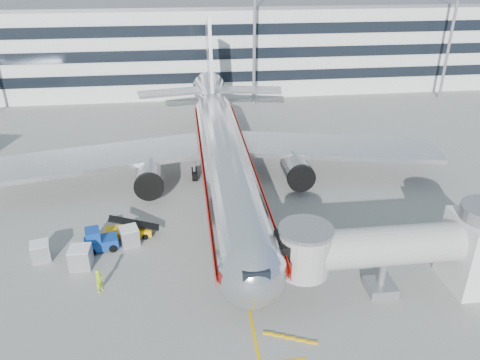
{
  "coord_description": "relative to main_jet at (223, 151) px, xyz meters",
  "views": [
    {
      "loc": [
        -3.97,
        -35.51,
        23.97
      ],
      "look_at": [
        1.02,
        4.79,
        4.0
      ],
      "focal_mm": 35.0,
      "sensor_mm": 36.0,
      "label": 1
    }
  ],
  "objects": [
    {
      "name": "jet_bridge",
      "position": [
        12.18,
        -19.72,
        -0.36
      ],
      "size": [
        17.8,
        4.5,
        7.0
      ],
      "color": "silver",
      "rests_on": "ground"
    },
    {
      "name": "cargo_container_right",
      "position": [
        -16.85,
        -12.16,
        -3.42
      ],
      "size": [
        1.86,
        1.86,
        1.63
      ],
      "color": "#AFB1B6",
      "rests_on": "ground"
    },
    {
      "name": "light_mast_east",
      "position": [
        42.0,
        30.28,
        10.64
      ],
      "size": [
        2.4,
        1.2,
        25.45
      ],
      "color": "gray",
      "rests_on": "ground"
    },
    {
      "name": "ramp_worker",
      "position": [
        -11.23,
        -17.08,
        -3.25
      ],
      "size": [
        0.78,
        0.86,
        1.97
      ],
      "primitive_type": "imported",
      "rotation": [
        0.0,
        0.0,
        1.02
      ],
      "color": "#AADF17",
      "rests_on": "ground"
    },
    {
      "name": "terminal",
      "position": [
        0.0,
        46.23,
        3.57
      ],
      "size": [
        150.0,
        24.25,
        15.6
      ],
      "color": "silver",
      "rests_on": "ground"
    },
    {
      "name": "light_mast_centre",
      "position": [
        8.0,
        30.28,
        10.64
      ],
      "size": [
        2.4,
        1.2,
        25.45
      ],
      "color": "gray",
      "rests_on": "ground"
    },
    {
      "name": "ground",
      "position": [
        0.0,
        -11.72,
        -4.23
      ],
      "size": [
        180.0,
        180.0,
        0.0
      ],
      "primitive_type": "plane",
      "color": "gray",
      "rests_on": "ground"
    },
    {
      "name": "cargo_container_left",
      "position": [
        -13.25,
        -13.63,
        -3.31
      ],
      "size": [
        1.78,
        1.78,
        1.84
      ],
      "color": "#AFB1B6",
      "rests_on": "ground"
    },
    {
      "name": "baggage_tug",
      "position": [
        -12.12,
        -11.27,
        -3.31
      ],
      "size": [
        3.13,
        2.34,
        2.13
      ],
      "color": "navy",
      "rests_on": "ground"
    },
    {
      "name": "belt_loader",
      "position": [
        -9.72,
        -9.41,
        -3.63
      ],
      "size": [
        4.48,
        1.64,
        2.15
      ],
      "color": "#E5A709",
      "rests_on": "ground"
    },
    {
      "name": "main_jet",
      "position": [
        0.0,
        0.0,
        0.0
      ],
      "size": [
        50.95,
        48.7,
        16.06
      ],
      "color": "silver",
      "rests_on": "ground"
    },
    {
      "name": "cargo_container_front",
      "position": [
        -9.5,
        -10.71,
        -3.39
      ],
      "size": [
        1.96,
        1.96,
        1.68
      ],
      "color": "#AFB1B6",
      "rests_on": "ground"
    },
    {
      "name": "lead_in_line",
      "position": [
        0.0,
        -1.72,
        -4.23
      ],
      "size": [
        0.25,
        70.0,
        0.01
      ],
      "primitive_type": "cube",
      "color": "#DEA80B",
      "rests_on": "ground"
    }
  ]
}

